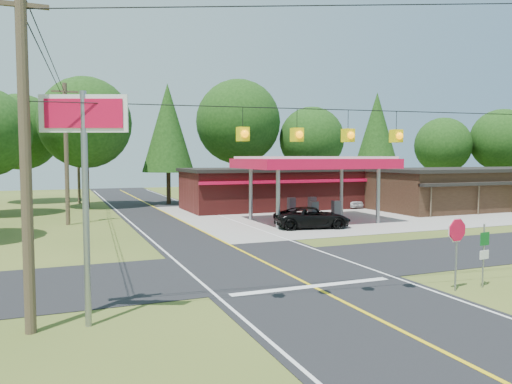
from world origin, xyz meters
name	(u,v)px	position (x,y,z in m)	size (l,w,h in m)	color
ground	(273,267)	(0.00, 0.00, 0.00)	(120.00, 120.00, 0.00)	#40541D
main_highway	(273,267)	(0.00, 0.00, 0.01)	(8.00, 120.00, 0.02)	black
cross_road	(273,267)	(0.00, 0.00, 0.01)	(70.00, 7.00, 0.02)	black
lane_center_yellow	(273,267)	(0.00, 0.00, 0.03)	(0.15, 110.00, 0.00)	yellow
gas_canopy	(313,165)	(9.00, 13.00, 4.27)	(10.60, 7.40, 4.88)	gray
convenience_store	(271,188)	(10.00, 22.98, 1.92)	(16.40, 7.55, 3.80)	maroon
strip_building	(476,188)	(28.00, 15.98, 1.91)	(20.40, 8.75, 3.80)	black
utility_pole_near_left	(25,143)	(-9.50, -5.00, 5.20)	(1.80, 0.30, 10.00)	#473828
utility_pole_far_left	(66,152)	(-8.00, 18.00, 5.20)	(1.80, 0.30, 10.00)	#473828
utility_pole_north	(78,158)	(-6.50, 35.00, 4.75)	(0.30, 0.30, 9.50)	#473828
overhead_beacons	(323,112)	(-1.00, -6.00, 6.21)	(17.04, 2.04, 1.03)	black
treeline_backdrop	(171,127)	(0.82, 24.01, 7.49)	(70.27, 51.59, 13.30)	#332316
suv_car	(312,218)	(7.33, 10.00, 0.72)	(5.16, 5.16, 1.43)	black
sedan_car	(347,201)	(17.00, 21.00, 0.63)	(3.70, 3.70, 1.26)	white
big_stop_sign	(84,153)	(-8.00, -5.01, 4.92)	(2.32, 1.00, 6.64)	gray
octagonal_stop_sign	(457,236)	(4.50, -6.01, 2.01)	(0.92, 0.16, 2.67)	gray
route_sign_post	(484,250)	(5.80, -6.02, 1.42)	(0.48, 0.12, 2.37)	gray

